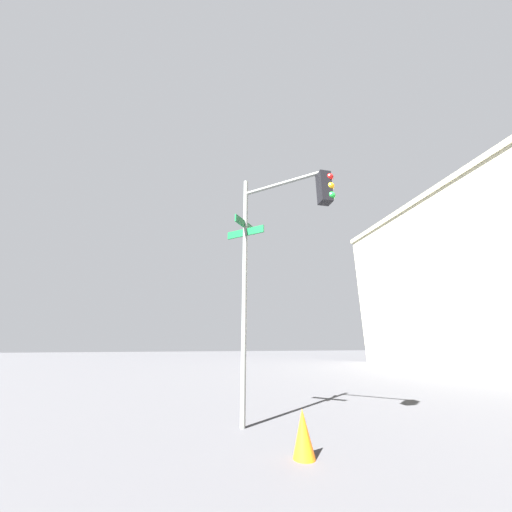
% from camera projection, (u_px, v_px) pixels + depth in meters
% --- Properties ---
extents(traffic_signal_near, '(1.99, 2.29, 6.10)m').
position_uv_depth(traffic_signal_near, '(279.00, 235.00, 6.59)').
color(traffic_signal_near, slate).
rests_on(traffic_signal_near, ground_plane).
extents(traffic_cone, '(0.36, 0.36, 0.71)m').
position_uv_depth(traffic_cone, '(303.00, 433.00, 4.31)').
color(traffic_cone, orange).
rests_on(traffic_cone, ground_plane).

